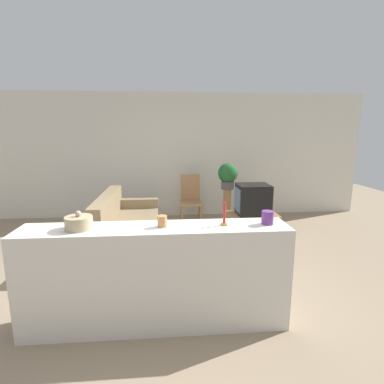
{
  "coord_description": "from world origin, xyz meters",
  "views": [
    {
      "loc": [
        0.12,
        -3.22,
        1.87
      ],
      "look_at": [
        0.54,
        1.82,
        0.85
      ],
      "focal_mm": 28.0,
      "sensor_mm": 36.0,
      "label": 1
    }
  ],
  "objects_px": {
    "couch": "(127,229)",
    "wooden_chair": "(191,197)",
    "television": "(253,199)",
    "potted_plant": "(228,175)",
    "decorative_bowl": "(79,223)"
  },
  "relations": [
    {
      "from": "wooden_chair",
      "to": "decorative_bowl",
      "type": "height_order",
      "value": "decorative_bowl"
    },
    {
      "from": "television",
      "to": "decorative_bowl",
      "type": "xyz_separation_m",
      "value": [
        -2.27,
        -2.25,
        0.34
      ]
    },
    {
      "from": "wooden_chair",
      "to": "potted_plant",
      "type": "bearing_deg",
      "value": -0.92
    },
    {
      "from": "television",
      "to": "decorative_bowl",
      "type": "relative_size",
      "value": 2.25
    },
    {
      "from": "potted_plant",
      "to": "television",
      "type": "bearing_deg",
      "value": -77.64
    },
    {
      "from": "television",
      "to": "potted_plant",
      "type": "bearing_deg",
      "value": 102.36
    },
    {
      "from": "couch",
      "to": "decorative_bowl",
      "type": "relative_size",
      "value": 7.44
    },
    {
      "from": "couch",
      "to": "wooden_chair",
      "type": "xyz_separation_m",
      "value": [
        1.15,
        1.23,
        0.24
      ]
    },
    {
      "from": "wooden_chair",
      "to": "couch",
      "type": "bearing_deg",
      "value": -132.96
    },
    {
      "from": "couch",
      "to": "wooden_chair",
      "type": "distance_m",
      "value": 1.7
    },
    {
      "from": "couch",
      "to": "wooden_chair",
      "type": "height_order",
      "value": "wooden_chair"
    },
    {
      "from": "couch",
      "to": "potted_plant",
      "type": "height_order",
      "value": "potted_plant"
    },
    {
      "from": "television",
      "to": "wooden_chair",
      "type": "distance_m",
      "value": 1.46
    },
    {
      "from": "couch",
      "to": "decorative_bowl",
      "type": "bearing_deg",
      "value": -93.63
    },
    {
      "from": "couch",
      "to": "potted_plant",
      "type": "bearing_deg",
      "value": 32.59
    }
  ]
}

